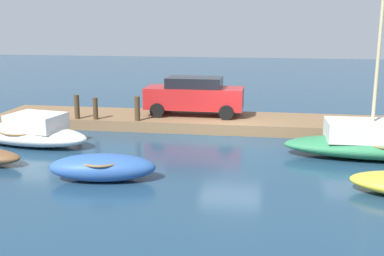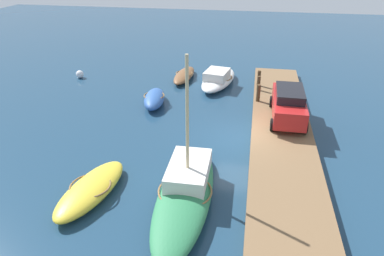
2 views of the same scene
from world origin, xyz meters
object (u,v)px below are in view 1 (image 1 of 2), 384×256
Objects in this scene: sailboat_green at (383,144)px; mooring_post_mid_east at (77,107)px; motorboat_white at (28,132)px; mooring_post_west at (137,109)px; rowboat_blue at (103,167)px; parked_car at (194,95)px; mooring_post_mid_west at (95,109)px.

sailboat_green reaches higher than mooring_post_mid_east.
mooring_post_west is (-3.54, -2.84, 0.50)m from motorboat_white.
parked_car is (-1.53, -7.99, 0.95)m from rowboat_blue.
sailboat_green reaches higher than parked_car.
parked_car reaches higher than rowboat_blue.
motorboat_white is 4.57m from mooring_post_west.
motorboat_white is (13.04, 0.24, -0.02)m from sailboat_green.
motorboat_white is 5.22× the size of mooring_post_west.
rowboat_blue is at bearing 22.32° from sailboat_green.
mooring_post_west is 1.11× the size of mooring_post_mid_west.
mooring_post_mid_west is (11.37, -2.60, 0.42)m from sailboat_green.
mooring_post_mid_east is (12.22, -2.60, 0.48)m from sailboat_green.
mooring_post_west reaches higher than mooring_post_mid_west.
sailboat_green is 12.50m from mooring_post_mid_east.
mooring_post_mid_east is at bearing -70.81° from rowboat_blue.
parked_car is (-4.10, -1.60, 0.43)m from mooring_post_mid_west.
motorboat_white is 5.79× the size of mooring_post_mid_west.
sailboat_green is at bearing -168.72° from motorboat_white.
parked_car is at bearing -132.21° from motorboat_white.
sailboat_green reaches higher than mooring_post_mid_west.
mooring_post_mid_west is 0.90× the size of mooring_post_mid_east.
rowboat_blue is 6.46m from mooring_post_west.
parked_car reaches higher than mooring_post_west.
mooring_post_mid_east is 0.24× the size of parked_car.
sailboat_green is 6.72× the size of mooring_post_mid_east.
mooring_post_mid_east is (3.42, -6.39, 0.58)m from rowboat_blue.
motorboat_white is 7.33m from parked_car.
mooring_post_west is 1.00× the size of mooring_post_mid_east.
mooring_post_mid_east reaches higher than mooring_post_mid_west.
parked_car is at bearing -158.71° from mooring_post_mid_west.
mooring_post_mid_west is 4.42m from parked_car.
mooring_post_mid_east is (-0.82, -2.84, 0.50)m from motorboat_white.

